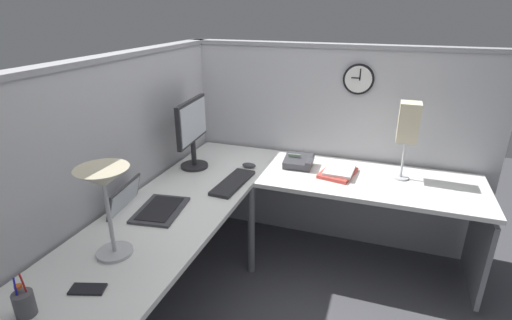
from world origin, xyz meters
TOP-DOWN VIEW (x-y plane):
  - ground_plane at (0.00, 0.00)m, footprint 6.80×6.80m
  - cubicle_wall_back at (-0.36, 0.87)m, footprint 2.57×0.12m
  - cubicle_wall_right at (0.87, -0.27)m, footprint 0.12×2.37m
  - desk at (-0.15, -0.05)m, footprint 2.35×2.15m
  - monitor at (0.26, 0.64)m, footprint 0.46×0.20m
  - laptop at (-0.40, 0.61)m, footprint 0.39×0.42m
  - keyboard at (0.08, 0.26)m, footprint 0.44×0.17m
  - computer_mouse at (0.39, 0.26)m, footprint 0.06×0.10m
  - desk_lamp_dome at (-0.82, 0.50)m, footprint 0.24×0.24m
  - pen_cup at (-1.26, 0.56)m, footprint 0.08×0.08m
  - cell_phone at (-1.07, 0.44)m, footprint 0.11×0.16m
  - office_phone at (0.52, -0.09)m, footprint 0.20×0.21m
  - book_stack at (0.48, -0.38)m, footprint 0.32×0.26m
  - desk_lamp_paper at (0.55, -0.79)m, footprint 0.13×0.13m
  - wall_clock at (0.82, -0.43)m, footprint 0.04×0.22m

SIDE VIEW (x-z plane):
  - ground_plane at x=0.00m, z-range 0.00..0.00m
  - desk at x=-0.15m, z-range 0.27..1.00m
  - cell_phone at x=-1.07m, z-range 0.73..0.74m
  - keyboard at x=0.08m, z-range 0.73..0.75m
  - computer_mouse at x=0.39m, z-range 0.73..0.76m
  - book_stack at x=0.48m, z-range 0.73..0.77m
  - laptop at x=-0.40m, z-range 0.65..0.86m
  - office_phone at x=0.52m, z-range 0.71..0.82m
  - pen_cup at x=-1.26m, z-range 0.69..0.87m
  - cubicle_wall_back at x=-0.36m, z-range 0.00..1.58m
  - cubicle_wall_right at x=0.87m, z-range 0.00..1.58m
  - monitor at x=0.26m, z-range 0.77..1.27m
  - desk_lamp_dome at x=-0.82m, z-range 0.87..1.32m
  - desk_lamp_paper at x=0.55m, z-range 0.85..1.38m
  - wall_clock at x=0.82m, z-range 1.23..1.45m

